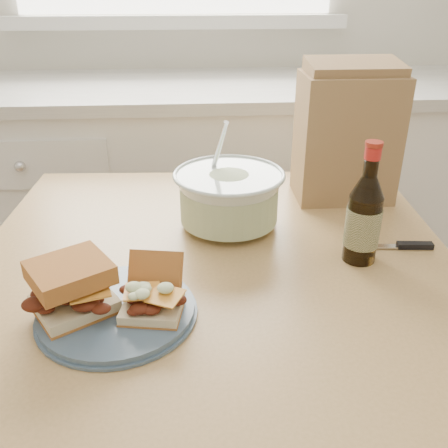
{
  "coord_description": "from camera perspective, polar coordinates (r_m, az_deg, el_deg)",
  "views": [
    {
      "loc": [
        0.04,
        -0.14,
        1.3
      ],
      "look_at": [
        0.1,
        0.7,
        0.87
      ],
      "focal_mm": 40.0,
      "sensor_mm": 36.0,
      "label": 1
    }
  ],
  "objects": [
    {
      "name": "cabinet_run",
      "position": [
        2.01,
        -4.75,
        2.62
      ],
      "size": [
        2.5,
        0.64,
        0.94
      ],
      "color": "white",
      "rests_on": "ground"
    },
    {
      "name": "dining_table",
      "position": [
        1.05,
        -0.98,
        -9.57
      ],
      "size": [
        1.0,
        1.0,
        0.79
      ],
      "rotation": [
        0.0,
        0.0,
        -0.05
      ],
      "color": "tan",
      "rests_on": "ground"
    },
    {
      "name": "plate",
      "position": [
        0.85,
        -12.11,
        -9.73
      ],
      "size": [
        0.26,
        0.26,
        0.02
      ],
      "primitive_type": "cylinder",
      "color": "#455B70",
      "rests_on": "dining_table"
    },
    {
      "name": "sandwich_left",
      "position": [
        0.83,
        -16.97,
        -6.87
      ],
      "size": [
        0.16,
        0.15,
        0.09
      ],
      "rotation": [
        0.0,
        0.0,
        0.57
      ],
      "color": "beige",
      "rests_on": "plate"
    },
    {
      "name": "sandwich_right",
      "position": [
        0.82,
        -8.09,
        -7.68
      ],
      "size": [
        0.11,
        0.14,
        0.08
      ],
      "rotation": [
        0.0,
        0.0,
        -0.17
      ],
      "color": "beige",
      "rests_on": "plate"
    },
    {
      "name": "coleslaw_bowl",
      "position": [
        1.09,
        0.56,
        2.78
      ],
      "size": [
        0.24,
        0.24,
        0.24
      ],
      "color": "silver",
      "rests_on": "dining_table"
    },
    {
      "name": "beer_bottle",
      "position": [
        0.98,
        15.68,
        0.68
      ],
      "size": [
        0.07,
        0.07,
        0.24
      ],
      "rotation": [
        0.0,
        0.0,
        0.15
      ],
      "color": "black",
      "rests_on": "dining_table"
    },
    {
      "name": "knife",
      "position": [
        1.08,
        19.85,
        -2.34
      ],
      "size": [
        0.18,
        0.03,
        0.01
      ],
      "rotation": [
        0.0,
        0.0,
        -0.09
      ],
      "color": "silver",
      "rests_on": "dining_table"
    },
    {
      "name": "paper_bag",
      "position": [
        1.24,
        13.82,
        9.54
      ],
      "size": [
        0.23,
        0.15,
        0.3
      ],
      "primitive_type": "cube",
      "rotation": [
        0.0,
        0.0,
        -0.0
      ],
      "color": "#906946",
      "rests_on": "dining_table"
    }
  ]
}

